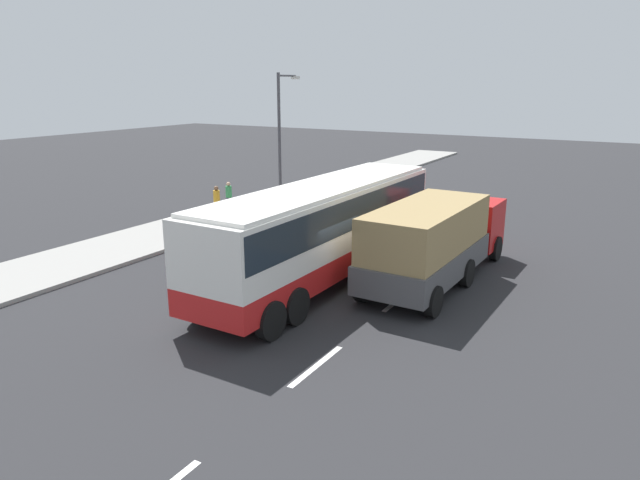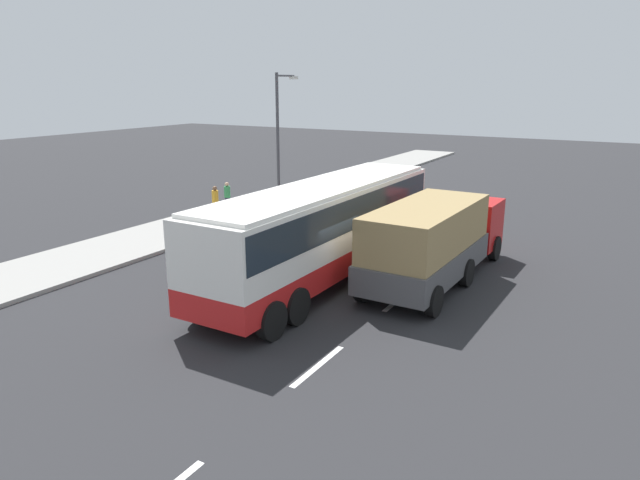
{
  "view_description": "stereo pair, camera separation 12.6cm",
  "coord_description": "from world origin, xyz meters",
  "px_view_note": "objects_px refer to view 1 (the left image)",
  "views": [
    {
      "loc": [
        -15.18,
        -8.92,
        6.7
      ],
      "look_at": [
        0.55,
        0.3,
        1.68
      ],
      "focal_mm": 32.14,
      "sensor_mm": 36.0,
      "label": 1
    },
    {
      "loc": [
        -15.25,
        -8.82,
        6.7
      ],
      "look_at": [
        0.55,
        0.3,
        1.68
      ],
      "focal_mm": 32.14,
      "sensor_mm": 36.0,
      "label": 2
    }
  ],
  "objects_px": {
    "coach_bus": "(324,222)",
    "cargo_truck": "(436,238)",
    "pedestrian_near_curb": "(229,195)",
    "pedestrian_at_crossing": "(217,200)",
    "street_lamp": "(281,132)"
  },
  "relations": [
    {
      "from": "coach_bus",
      "to": "cargo_truck",
      "type": "height_order",
      "value": "coach_bus"
    },
    {
      "from": "pedestrian_near_curb",
      "to": "pedestrian_at_crossing",
      "type": "xyz_separation_m",
      "value": [
        -1.61,
        -0.55,
        0.06
      ]
    },
    {
      "from": "pedestrian_near_curb",
      "to": "street_lamp",
      "type": "distance_m",
      "value": 4.31
    },
    {
      "from": "cargo_truck",
      "to": "pedestrian_near_curb",
      "type": "bearing_deg",
      "value": 72.18
    },
    {
      "from": "pedestrian_at_crossing",
      "to": "street_lamp",
      "type": "height_order",
      "value": "street_lamp"
    },
    {
      "from": "coach_bus",
      "to": "cargo_truck",
      "type": "bearing_deg",
      "value": -59.05
    },
    {
      "from": "pedestrian_near_curb",
      "to": "cargo_truck",
      "type": "bearing_deg",
      "value": -163.47
    },
    {
      "from": "coach_bus",
      "to": "pedestrian_at_crossing",
      "type": "relative_size",
      "value": 7.3
    },
    {
      "from": "street_lamp",
      "to": "cargo_truck",
      "type": "bearing_deg",
      "value": -121.74
    },
    {
      "from": "coach_bus",
      "to": "cargo_truck",
      "type": "distance_m",
      "value": 3.89
    },
    {
      "from": "cargo_truck",
      "to": "street_lamp",
      "type": "height_order",
      "value": "street_lamp"
    },
    {
      "from": "coach_bus",
      "to": "pedestrian_at_crossing",
      "type": "xyz_separation_m",
      "value": [
        4.83,
        8.89,
        -0.99
      ]
    },
    {
      "from": "coach_bus",
      "to": "pedestrian_near_curb",
      "type": "relative_size",
      "value": 7.71
    },
    {
      "from": "coach_bus",
      "to": "street_lamp",
      "type": "relative_size",
      "value": 1.73
    },
    {
      "from": "coach_bus",
      "to": "pedestrian_at_crossing",
      "type": "bearing_deg",
      "value": 62.22
    }
  ]
}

